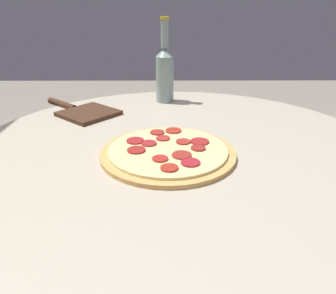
% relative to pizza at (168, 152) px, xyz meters
% --- Properties ---
extents(table, '(1.04, 1.04, 0.74)m').
position_rel_pizza_xyz_m(table, '(0.05, -0.03, -0.16)').
color(table, '#B2A893').
rests_on(table, ground_plane).
extents(pizza, '(0.31, 0.31, 0.02)m').
position_rel_pizza_xyz_m(pizza, '(0.00, 0.00, 0.00)').
color(pizza, tan).
rests_on(pizza, table).
extents(beer_bottle, '(0.06, 0.06, 0.28)m').
position_rel_pizza_xyz_m(beer_bottle, '(0.43, 0.01, 0.09)').
color(beer_bottle, gray).
rests_on(beer_bottle, table).
extents(pizza_paddle, '(0.25, 0.27, 0.02)m').
position_rel_pizza_xyz_m(pizza_paddle, '(0.30, 0.26, -0.00)').
color(pizza_paddle, '#422819').
rests_on(pizza_paddle, table).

